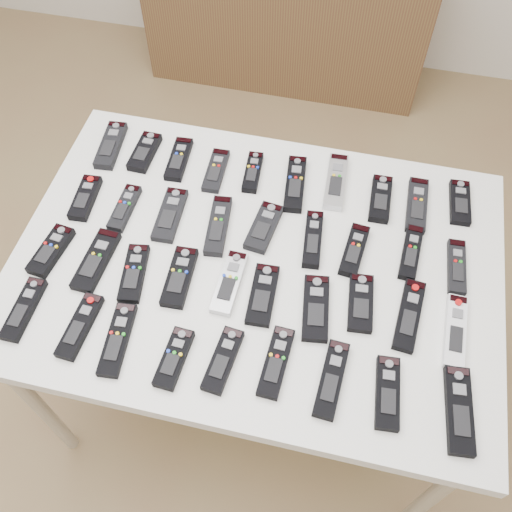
% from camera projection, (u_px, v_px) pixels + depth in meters
% --- Properties ---
extents(ground, '(4.00, 4.00, 0.00)m').
position_uv_depth(ground, '(216.00, 382.00, 2.10)').
color(ground, '#906B49').
rests_on(ground, ground).
extents(table, '(1.25, 0.88, 0.78)m').
position_uv_depth(table, '(256.00, 272.00, 1.52)').
color(table, white).
rests_on(table, ground).
extents(sideboard, '(1.37, 0.38, 0.68)m').
position_uv_depth(sideboard, '(287.00, 16.00, 2.80)').
color(sideboard, '#4F2E1F').
rests_on(sideboard, ground).
extents(remote_0, '(0.07, 0.18, 0.02)m').
position_uv_depth(remote_0, '(111.00, 145.00, 1.68)').
color(remote_0, black).
rests_on(remote_0, table).
extents(remote_1, '(0.06, 0.15, 0.02)m').
position_uv_depth(remote_1, '(145.00, 152.00, 1.67)').
color(remote_1, black).
rests_on(remote_1, table).
extents(remote_2, '(0.06, 0.16, 0.02)m').
position_uv_depth(remote_2, '(179.00, 159.00, 1.65)').
color(remote_2, black).
rests_on(remote_2, table).
extents(remote_3, '(0.05, 0.16, 0.02)m').
position_uv_depth(remote_3, '(216.00, 171.00, 1.63)').
color(remote_3, black).
rests_on(remote_3, table).
extents(remote_4, '(0.05, 0.14, 0.02)m').
position_uv_depth(remote_4, '(253.00, 172.00, 1.62)').
color(remote_4, black).
rests_on(remote_4, table).
extents(remote_5, '(0.07, 0.20, 0.02)m').
position_uv_depth(remote_5, '(295.00, 184.00, 1.60)').
color(remote_5, black).
rests_on(remote_5, table).
extents(remote_6, '(0.06, 0.20, 0.02)m').
position_uv_depth(remote_6, '(336.00, 182.00, 1.60)').
color(remote_6, '#B7B7BC').
rests_on(remote_6, table).
extents(remote_7, '(0.06, 0.16, 0.02)m').
position_uv_depth(remote_7, '(380.00, 199.00, 1.57)').
color(remote_7, black).
rests_on(remote_7, table).
extents(remote_8, '(0.05, 0.18, 0.02)m').
position_uv_depth(remote_8, '(417.00, 205.00, 1.56)').
color(remote_8, black).
rests_on(remote_8, table).
extents(remote_9, '(0.06, 0.15, 0.02)m').
position_uv_depth(remote_9, '(460.00, 203.00, 1.56)').
color(remote_9, black).
rests_on(remote_9, table).
extents(remote_10, '(0.06, 0.15, 0.02)m').
position_uv_depth(remote_10, '(85.00, 198.00, 1.57)').
color(remote_10, black).
rests_on(remote_10, table).
extents(remote_11, '(0.05, 0.15, 0.02)m').
position_uv_depth(remote_11, '(125.00, 208.00, 1.55)').
color(remote_11, black).
rests_on(remote_11, table).
extents(remote_12, '(0.07, 0.18, 0.02)m').
position_uv_depth(remote_12, '(170.00, 215.00, 1.54)').
color(remote_12, black).
rests_on(remote_12, table).
extents(remote_13, '(0.07, 0.19, 0.02)m').
position_uv_depth(remote_13, '(218.00, 226.00, 1.52)').
color(remote_13, black).
rests_on(remote_13, table).
extents(remote_14, '(0.08, 0.16, 0.02)m').
position_uv_depth(remote_14, '(264.00, 227.00, 1.51)').
color(remote_14, black).
rests_on(remote_14, table).
extents(remote_15, '(0.06, 0.18, 0.02)m').
position_uv_depth(remote_15, '(313.00, 239.00, 1.49)').
color(remote_15, black).
rests_on(remote_15, table).
extents(remote_16, '(0.06, 0.16, 0.02)m').
position_uv_depth(remote_16, '(354.00, 250.00, 1.47)').
color(remote_16, black).
rests_on(remote_16, table).
extents(remote_17, '(0.05, 0.17, 0.02)m').
position_uv_depth(remote_17, '(411.00, 253.00, 1.47)').
color(remote_17, black).
rests_on(remote_17, table).
extents(remote_18, '(0.05, 0.16, 0.02)m').
position_uv_depth(remote_18, '(457.00, 267.00, 1.45)').
color(remote_18, black).
rests_on(remote_18, table).
extents(remote_19, '(0.07, 0.16, 0.02)m').
position_uv_depth(remote_19, '(51.00, 251.00, 1.47)').
color(remote_19, black).
rests_on(remote_19, table).
extents(remote_20, '(0.07, 0.19, 0.02)m').
position_uv_depth(remote_20, '(96.00, 260.00, 1.46)').
color(remote_20, black).
rests_on(remote_20, table).
extents(remote_21, '(0.08, 0.17, 0.02)m').
position_uv_depth(remote_21, '(134.00, 273.00, 1.43)').
color(remote_21, black).
rests_on(remote_21, table).
extents(remote_22, '(0.07, 0.17, 0.02)m').
position_uv_depth(remote_22, '(180.00, 277.00, 1.43)').
color(remote_22, black).
rests_on(remote_22, table).
extents(remote_23, '(0.06, 0.18, 0.02)m').
position_uv_depth(remote_23, '(229.00, 282.00, 1.42)').
color(remote_23, '#B7B7BC').
rests_on(remote_23, table).
extents(remote_24, '(0.07, 0.17, 0.02)m').
position_uv_depth(remote_24, '(263.00, 295.00, 1.40)').
color(remote_24, black).
rests_on(remote_24, table).
extents(remote_25, '(0.08, 0.18, 0.02)m').
position_uv_depth(remote_25, '(316.00, 308.00, 1.38)').
color(remote_25, black).
rests_on(remote_25, table).
extents(remote_26, '(0.07, 0.16, 0.02)m').
position_uv_depth(remote_26, '(361.00, 303.00, 1.39)').
color(remote_26, black).
rests_on(remote_26, table).
extents(remote_27, '(0.07, 0.20, 0.02)m').
position_uv_depth(remote_27, '(409.00, 315.00, 1.37)').
color(remote_27, black).
rests_on(remote_27, table).
extents(remote_28, '(0.05, 0.19, 0.02)m').
position_uv_depth(remote_28, '(455.00, 331.00, 1.34)').
color(remote_28, silver).
rests_on(remote_28, table).
extents(remote_29, '(0.05, 0.17, 0.02)m').
position_uv_depth(remote_29, '(24.00, 309.00, 1.38)').
color(remote_29, black).
rests_on(remote_29, table).
extents(remote_30, '(0.06, 0.17, 0.02)m').
position_uv_depth(remote_30, '(80.00, 326.00, 1.35)').
color(remote_30, black).
rests_on(remote_30, table).
extents(remote_31, '(0.07, 0.19, 0.02)m').
position_uv_depth(remote_31, '(118.00, 340.00, 1.33)').
color(remote_31, black).
rests_on(remote_31, table).
extents(remote_32, '(0.06, 0.15, 0.02)m').
position_uv_depth(remote_32, '(174.00, 358.00, 1.30)').
color(remote_32, black).
rests_on(remote_32, table).
extents(remote_33, '(0.06, 0.16, 0.02)m').
position_uv_depth(remote_33, '(223.00, 360.00, 1.30)').
color(remote_33, black).
rests_on(remote_33, table).
extents(remote_34, '(0.06, 0.17, 0.02)m').
position_uv_depth(remote_34, '(276.00, 362.00, 1.30)').
color(remote_34, black).
rests_on(remote_34, table).
extents(remote_35, '(0.06, 0.19, 0.02)m').
position_uv_depth(remote_35, '(331.00, 379.00, 1.27)').
color(remote_35, black).
rests_on(remote_35, table).
extents(remote_36, '(0.06, 0.17, 0.02)m').
position_uv_depth(remote_36, '(388.00, 393.00, 1.26)').
color(remote_36, black).
rests_on(remote_36, table).
extents(remote_37, '(0.07, 0.20, 0.02)m').
position_uv_depth(remote_37, '(459.00, 410.00, 1.24)').
color(remote_37, black).
rests_on(remote_37, table).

